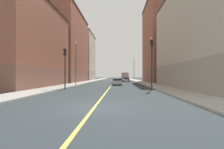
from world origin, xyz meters
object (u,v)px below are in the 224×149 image
(building_right_corner, at_px, (18,45))
(traffic_light_left_near, at_px, (152,58))
(car_white, at_px, (126,80))
(car_red, at_px, (123,79))
(building_left_mid, at_px, (166,42))
(building_right_midblock, at_px, (63,48))
(box_truck, at_px, (125,76))
(street_lamp_right_near, at_px, (76,59))
(building_right_distant, at_px, (80,57))
(street_lamp_left_far, at_px, (134,67))
(car_silver, at_px, (117,82))
(building_left_near, at_px, (212,36))
(traffic_light_right_near, at_px, (65,63))
(street_lamp_left_near, at_px, (151,57))

(building_right_corner, xyz_separation_m, traffic_light_left_near, (21.01, -5.10, -2.77))
(traffic_light_left_near, bearing_deg, building_right_corner, 166.36)
(car_white, distance_m, car_red, 24.47)
(building_left_mid, relative_size, building_right_midblock, 1.01)
(traffic_light_left_near, distance_m, box_truck, 41.81)
(street_lamp_right_near, bearing_deg, building_left_mid, 40.70)
(traffic_light_left_near, bearing_deg, building_right_distant, 111.62)
(street_lamp_left_far, bearing_deg, traffic_light_left_near, -91.45)
(building_right_distant, bearing_deg, box_truck, -31.02)
(car_silver, distance_m, box_truck, 29.49)
(building_left_near, height_order, building_left_mid, building_left_mid)
(building_right_corner, xyz_separation_m, building_right_midblock, (-0.00, 23.91, 3.20))
(street_lamp_left_far, relative_size, car_white, 1.82)
(building_right_distant, xyz_separation_m, traffic_light_right_near, (9.31, -53.01, -6.30))
(street_lamp_left_far, bearing_deg, building_left_near, -77.38)
(building_right_midblock, distance_m, car_white, 21.34)
(box_truck, bearing_deg, car_white, -89.62)
(car_white, relative_size, car_silver, 0.96)
(building_right_midblock, xyz_separation_m, street_lamp_right_near, (8.33, -18.66, -5.21))
(building_left_near, xyz_separation_m, building_left_mid, (0.00, 26.39, 4.04))
(street_lamp_left_near, bearing_deg, street_lamp_right_near, 162.79)
(traffic_light_right_near, bearing_deg, traffic_light_left_near, -0.00)
(building_left_near, xyz_separation_m, street_lamp_left_far, (-8.33, 37.21, -2.84))
(car_silver, bearing_deg, building_left_near, -33.63)
(building_right_midblock, height_order, traffic_light_left_near, building_right_midblock)
(traffic_light_left_near, bearing_deg, car_white, 93.82)
(street_lamp_left_near, distance_m, street_lamp_left_far, 34.00)
(traffic_light_left_near, xyz_separation_m, car_white, (-2.09, 31.34, -3.63))
(building_left_mid, bearing_deg, street_lamp_left_near, -109.76)
(building_right_corner, height_order, traffic_light_left_near, building_right_corner)
(building_left_mid, height_order, building_right_corner, building_left_mid)
(building_left_mid, bearing_deg, car_white, 169.86)
(street_lamp_right_near, bearing_deg, building_right_corner, -147.76)
(traffic_light_right_near, xyz_separation_m, box_truck, (9.54, 41.67, -2.02))
(car_white, bearing_deg, building_right_distant, 131.13)
(building_right_corner, distance_m, traffic_light_right_near, 11.16)
(building_left_mid, height_order, car_white, building_left_mid)
(building_right_corner, xyz_separation_m, car_silver, (16.22, 7.21, -6.39))
(building_left_mid, xyz_separation_m, car_white, (-11.44, 2.05, -11.20))
(building_left_near, bearing_deg, street_lamp_left_far, 102.62)
(building_right_midblock, xyz_separation_m, traffic_light_right_near, (9.31, -29.01, -6.63))
(building_left_near, xyz_separation_m, building_right_distant, (-30.36, 50.10, 2.12))
(car_white, xyz_separation_m, box_truck, (-0.07, 10.33, 0.95))
(building_left_mid, distance_m, box_truck, 19.76)
(traffic_light_right_near, height_order, box_truck, traffic_light_right_near)
(car_red, bearing_deg, box_truck, -89.07)
(building_left_near, bearing_deg, car_white, 111.92)
(building_right_corner, height_order, car_white, building_right_corner)
(building_left_near, bearing_deg, building_right_midblock, 139.31)
(car_red, bearing_deg, building_right_distant, -171.43)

